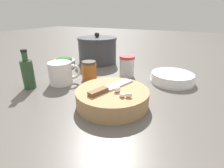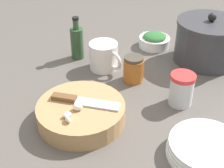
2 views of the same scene
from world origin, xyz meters
name	(u,v)px [view 2 (image 2 of 2)]	position (x,y,z in m)	size (l,w,h in m)	color
ground_plane	(122,99)	(0.00, 0.00, 0.00)	(5.00, 5.00, 0.00)	#56514C
cutting_board	(81,113)	(0.09, -0.12, 0.03)	(0.23, 0.23, 0.05)	tan
chef_knife	(81,101)	(0.08, -0.12, 0.06)	(0.08, 0.18, 0.01)	brown
garlic_cloves	(72,112)	(0.13, -0.14, 0.06)	(0.07, 0.05, 0.02)	silver
herb_bowl	(154,40)	(-0.34, 0.15, 0.03)	(0.12, 0.12, 0.05)	white
spice_jar	(181,89)	(0.03, 0.16, 0.05)	(0.07, 0.07, 0.10)	silver
coffee_mug	(104,56)	(-0.18, -0.05, 0.05)	(0.11, 0.11, 0.09)	white
plate_stack	(206,149)	(0.23, 0.18, 0.02)	(0.18, 0.18, 0.04)	white
honey_jar	(133,69)	(-0.10, 0.04, 0.04)	(0.07, 0.07, 0.08)	#B26023
oil_bottle	(77,42)	(-0.26, -0.14, 0.06)	(0.05, 0.05, 0.15)	#2D4C2D
stock_pot	(208,41)	(-0.22, 0.31, 0.07)	(0.23, 0.23, 0.17)	#38383D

